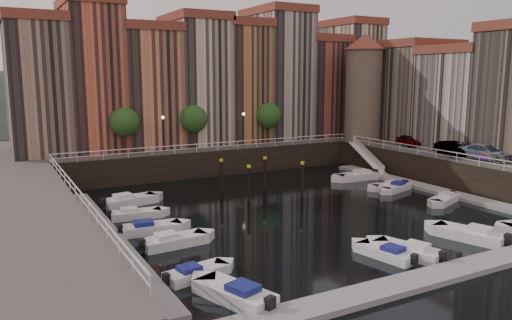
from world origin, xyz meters
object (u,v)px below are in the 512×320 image
corner_tower (364,86)px  car_c (485,153)px  mooring_pilings (259,179)px  car_a (408,141)px  boat_left_1 (173,241)px  boat_left_0 (195,273)px  boat_left_2 (150,228)px  car_b (451,150)px  gangway (367,156)px

corner_tower → car_c: 18.80m
mooring_pilings → car_a: bearing=6.4°
corner_tower → boat_left_1: 38.86m
car_c → boat_left_0: bearing=-179.0°
boat_left_0 → boat_left_2: (0.12, 9.50, 0.04)m
boat_left_2 → car_a: car_a is taller
boat_left_1 → car_a: (34.30, 12.48, 3.30)m
car_b → car_c: size_ratio=0.85×
boat_left_0 → car_a: (34.99, 18.37, 3.35)m
gangway → car_c: 13.87m
gangway → boat_left_1: 32.95m
boat_left_2 → boat_left_1: bearing=-75.5°
car_a → car_b: size_ratio=0.85×
corner_tower → boat_left_1: corner_tower is taller
car_a → car_c: size_ratio=0.73×
car_c → boat_left_1: bearing=171.4°
boat_left_0 → car_b: 35.27m
boat_left_1 → car_b: (32.75, 4.79, 3.39)m
car_b → corner_tower: bearing=110.8°
gangway → boat_left_2: 32.06m
corner_tower → boat_left_0: (-33.17, -24.82, -9.88)m
mooring_pilings → car_a: size_ratio=1.66×
mooring_pilings → boat_left_2: size_ratio=1.38×
boat_left_0 → car_b: (33.44, 10.68, 3.44)m
boat_left_1 → car_c: size_ratio=0.89×
boat_left_2 → car_b: car_b is taller
boat_left_1 → car_b: bearing=4.3°
boat_left_0 → mooring_pilings: bearing=40.0°
mooring_pilings → boat_left_1: mooring_pilings is taller
boat_left_0 → car_b: size_ratio=0.91×
gangway → car_a: 5.40m
boat_left_0 → boat_left_1: (0.69, 5.89, 0.05)m
car_a → car_b: car_b is taller
boat_left_0 → boat_left_1: bearing=72.5°
boat_left_0 → car_a: car_a is taller
car_a → boat_left_2: bearing=-149.6°
car_c → car_a: bearing=75.6°
mooring_pilings → car_a: (22.06, 2.49, 2.02)m
corner_tower → gangway: size_ratio=1.66×
boat_left_2 → car_a: (34.87, 8.87, 3.31)m
gangway → car_c: (4.02, -13.14, 1.87)m
boat_left_2 → boat_left_0: bearing=-85.1°
boat_left_2 → mooring_pilings: bearing=32.1°
car_b → boat_left_0: bearing=-142.6°
mooring_pilings → boat_left_1: (-12.24, -9.99, -1.28)m
gangway → boat_left_1: size_ratio=1.73×
corner_tower → boat_left_1: (-32.48, -18.93, -9.83)m
mooring_pilings → boat_left_0: (-12.93, -15.88, -1.33)m
gangway → car_b: 10.31m
boat_left_0 → car_c: (34.29, 7.18, 3.47)m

